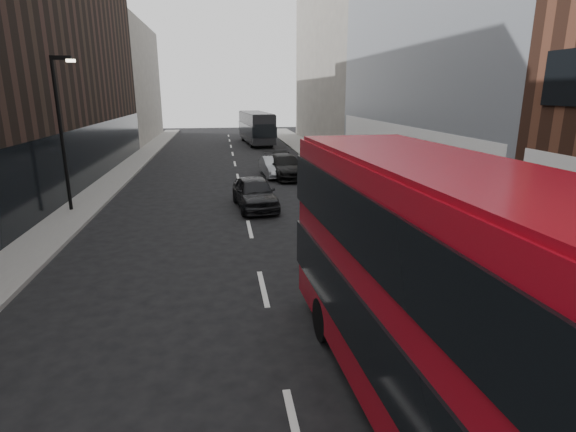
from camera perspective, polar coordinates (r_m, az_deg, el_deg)
name	(u,v)px	position (r m, az deg, el deg)	size (l,w,h in m)	color
sidewalk_right	(349,176)	(30.91, 7.78, 5.07)	(3.00, 80.00, 0.15)	slate
sidewalk_left	(111,183)	(30.49, -21.53, 3.98)	(2.00, 80.00, 0.15)	slate
building_modern_block	(446,11)	(28.45, 19.43, 23.38)	(5.03, 22.00, 20.00)	gray
building_victorian	(338,51)	(49.92, 6.35, 20.09)	(6.50, 24.00, 21.00)	slate
building_left_mid	(64,70)	(35.75, -26.58, 16.20)	(5.00, 24.00, 14.00)	black
building_left_far	(127,84)	(57.14, -19.77, 15.55)	(5.00, 20.00, 13.00)	slate
street_lamp	(62,124)	(23.34, -26.79, 10.39)	(1.06, 0.22, 7.00)	black
red_bus	(464,305)	(7.32, 21.47, -10.51)	(3.19, 11.41, 4.56)	maroon
grey_bus	(256,127)	(50.56, -4.08, 11.21)	(3.38, 10.77, 3.43)	black
car_a	(255,193)	(22.33, -4.27, 2.98)	(1.84, 4.57, 1.56)	black
car_b	(273,167)	(30.78, -1.86, 6.28)	(1.42, 4.07, 1.34)	#909398
car_c	(285,166)	(30.36, -0.32, 6.33)	(2.13, 5.23, 1.52)	black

